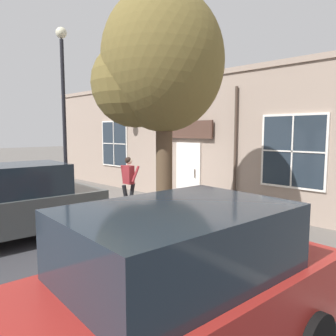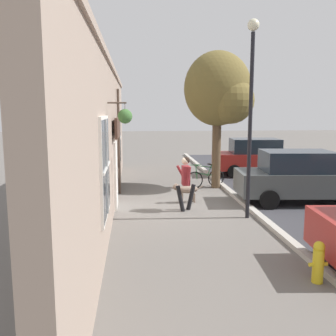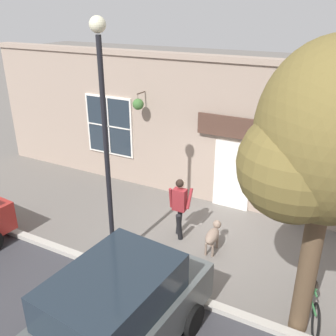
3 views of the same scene
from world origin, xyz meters
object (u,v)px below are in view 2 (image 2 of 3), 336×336
at_px(pedestrian_walking, 186,179).
at_px(parked_car_far_end, 258,157).
at_px(parked_car_mid_block, 301,177).
at_px(fire_hydrant, 318,261).
at_px(street_tree_by_curb, 221,92).
at_px(dog_on_leash, 186,190).
at_px(street_lamp, 251,94).
at_px(leaning_bicycle, 205,178).

height_order(pedestrian_walking, parked_car_far_end, parked_car_far_end).
distance_m(pedestrian_walking, parked_car_mid_block, 4.03).
bearing_deg(parked_car_far_end, fire_hydrant, -103.33).
bearing_deg(parked_car_far_end, street_tree_by_curb, -131.93).
height_order(dog_on_leash, fire_hydrant, fire_hydrant).
bearing_deg(street_tree_by_curb, pedestrian_walking, -118.83).
bearing_deg(street_tree_by_curb, street_lamp, -91.82).
bearing_deg(pedestrian_walking, fire_hydrant, -71.66).
bearing_deg(fire_hydrant, parked_car_mid_block, 68.29).
xyz_separation_m(leaning_bicycle, street_lamp, (0.37, -4.40, 3.15)).
height_order(parked_car_far_end, fire_hydrant, parked_car_far_end).
height_order(parked_car_mid_block, street_lamp, street_lamp).
xyz_separation_m(leaning_bicycle, parked_car_mid_block, (2.68, -2.79, 0.50)).
bearing_deg(street_tree_by_curb, leaning_bicycle, 159.94).
xyz_separation_m(pedestrian_walking, street_lamp, (1.67, -0.94, 2.52)).
height_order(parked_car_mid_block, fire_hydrant, parked_car_mid_block).
relative_size(street_tree_by_curb, leaning_bicycle, 3.24).
relative_size(dog_on_leash, parked_car_mid_block, 0.25).
distance_m(leaning_bicycle, parked_car_mid_block, 3.90).
bearing_deg(street_lamp, parked_car_mid_block, 34.82).
relative_size(leaning_bicycle, street_lamp, 0.30).
xyz_separation_m(parked_car_mid_block, fire_hydrant, (-2.29, -5.75, -0.48)).
distance_m(dog_on_leash, street_lamp, 3.95).
bearing_deg(leaning_bicycle, fire_hydrant, -87.39).
relative_size(parked_car_far_end, street_lamp, 0.81).
bearing_deg(street_lamp, dog_on_leash, 127.91).
relative_size(pedestrian_walking, dog_on_leash, 1.53).
bearing_deg(street_tree_by_curb, parked_car_mid_block, -50.26).
relative_size(dog_on_leash, leaning_bicycle, 0.67).
distance_m(street_tree_by_curb, parked_car_mid_block, 4.45).
xyz_separation_m(dog_on_leash, street_tree_by_curb, (1.65, 2.27, 3.31)).
xyz_separation_m(pedestrian_walking, fire_hydrant, (1.68, -5.08, -0.61)).
xyz_separation_m(pedestrian_walking, parked_car_mid_block, (3.97, 0.66, -0.13)).
relative_size(dog_on_leash, parked_car_far_end, 0.25).
height_order(leaning_bicycle, fire_hydrant, leaning_bicycle).
height_order(dog_on_leash, leaning_bicycle, leaning_bicycle).
bearing_deg(street_lamp, parked_car_far_end, 69.25).
height_order(dog_on_leash, street_tree_by_curb, street_tree_by_curb).
height_order(pedestrian_walking, fire_hydrant, pedestrian_walking).
xyz_separation_m(parked_car_far_end, fire_hydrant, (-2.65, -11.17, -0.48)).
bearing_deg(pedestrian_walking, parked_car_mid_block, 9.50).
bearing_deg(dog_on_leash, street_lamp, -52.09).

